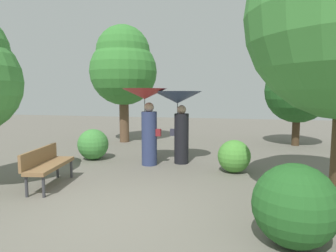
# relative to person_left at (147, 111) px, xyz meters

# --- Properties ---
(ground_plane) EXTENTS (40.00, 40.00, 0.00)m
(ground_plane) POSITION_rel_person_left_xyz_m (0.50, -3.30, -1.52)
(ground_plane) COLOR #6B665B
(person_left) EXTENTS (1.24, 1.24, 2.14)m
(person_left) POSITION_rel_person_left_xyz_m (0.00, 0.00, 0.00)
(person_left) COLOR navy
(person_left) RESTS_ON ground
(person_right) EXTENTS (1.40, 1.40, 2.07)m
(person_right) POSITION_rel_person_left_xyz_m (0.83, 0.41, 0.06)
(person_right) COLOR black
(person_right) RESTS_ON ground
(park_bench) EXTENTS (0.73, 1.56, 0.83)m
(park_bench) POSITION_rel_person_left_xyz_m (-1.49, -2.37, -1.01)
(park_bench) COLOR #38383D
(park_bench) RESTS_ON ground
(tree_near_left) EXTENTS (2.73, 2.73, 4.77)m
(tree_near_left) POSITION_rel_person_left_xyz_m (-2.13, 3.60, 1.62)
(tree_near_left) COLOR brown
(tree_near_left) RESTS_ON ground
(tree_near_right) EXTENTS (2.44, 2.44, 3.65)m
(tree_near_right) POSITION_rel_person_left_xyz_m (4.67, 4.32, 0.77)
(tree_near_right) COLOR #42301E
(tree_near_right) RESTS_ON ground
(bush_path_left) EXTENTS (0.83, 0.83, 0.83)m
(bush_path_left) POSITION_rel_person_left_xyz_m (2.40, -0.26, -1.11)
(bush_path_left) COLOR #4C9338
(bush_path_left) RESTS_ON ground
(bush_path_right) EXTENTS (0.93, 0.93, 0.93)m
(bush_path_right) POSITION_rel_person_left_xyz_m (-1.80, 0.26, -1.06)
(bush_path_right) COLOR #428C3D
(bush_path_right) RESTS_ON ground
(bush_behind_bench) EXTENTS (1.09, 1.09, 1.09)m
(bush_behind_bench) POSITION_rel_person_left_xyz_m (3.21, -3.79, -0.98)
(bush_behind_bench) COLOR #235B23
(bush_behind_bench) RESTS_ON ground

